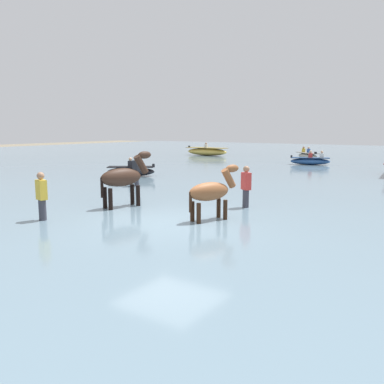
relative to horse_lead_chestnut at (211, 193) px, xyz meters
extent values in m
plane|color=#756B56|center=(-0.77, -0.78, -1.06)|extent=(120.00, 120.00, 0.00)
cube|color=slate|center=(-0.77, 9.22, -0.91)|extent=(90.00, 90.00, 0.31)
ellipsoid|color=brown|center=(-0.03, -0.06, 0.04)|extent=(0.88, 1.33, 0.50)
cylinder|color=black|center=(0.00, 0.40, -0.64)|extent=(0.12, 0.12, 0.86)
cylinder|color=black|center=(0.28, 0.28, -0.64)|extent=(0.12, 0.12, 0.86)
cylinder|color=black|center=(-0.34, -0.41, -0.64)|extent=(0.12, 0.12, 0.86)
cylinder|color=black|center=(-0.06, -0.53, -0.64)|extent=(0.12, 0.12, 0.86)
cylinder|color=brown|center=(0.23, 0.55, 0.36)|extent=(0.36, 0.50, 0.58)
ellipsoid|color=brown|center=(0.28, 0.66, 0.63)|extent=(0.33, 0.47, 0.22)
cylinder|color=black|center=(-0.26, -0.62, -0.19)|extent=(0.08, 0.08, 0.54)
ellipsoid|color=#382319|center=(-3.32, 0.02, 0.20)|extent=(0.85, 1.52, 0.57)
cylinder|color=black|center=(-3.36, 0.55, -0.58)|extent=(0.13, 0.13, 0.98)
cylinder|color=black|center=(-3.03, 0.46, -0.58)|extent=(0.13, 0.13, 0.98)
cylinder|color=black|center=(-3.62, -0.43, -0.58)|extent=(0.13, 0.13, 0.98)
cylinder|color=black|center=(-3.29, -0.52, -0.58)|extent=(0.13, 0.13, 0.98)
cylinder|color=#382319|center=(-3.13, 0.74, 0.56)|extent=(0.36, 0.57, 0.66)
ellipsoid|color=#382319|center=(-3.09, 0.88, 0.86)|extent=(0.33, 0.53, 0.25)
cylinder|color=black|center=(-3.50, -0.64, -0.07)|extent=(0.09, 0.09, 0.62)
ellipsoid|color=gold|center=(-14.18, 22.58, -0.42)|extent=(4.08, 1.29, 0.67)
cube|color=olive|center=(-14.18, 22.58, -0.06)|extent=(3.92, 1.24, 0.04)
cube|color=black|center=(-16.13, 22.55, 0.01)|extent=(0.12, 0.16, 0.18)
cube|color=white|center=(-14.18, 22.42, 0.11)|extent=(0.26, 0.18, 0.30)
sphere|color=#A37556|center=(-14.18, 22.42, 0.35)|extent=(0.18, 0.18, 0.18)
ellipsoid|color=black|center=(-8.84, 6.49, -0.52)|extent=(2.52, 2.08, 0.46)
cube|color=black|center=(-8.84, 6.49, -0.27)|extent=(2.42, 1.99, 0.04)
cube|color=black|center=(-7.86, 7.15, -0.20)|extent=(0.19, 0.20, 0.18)
cube|color=#232328|center=(-8.79, 6.41, -0.10)|extent=(0.32, 0.29, 0.30)
sphere|color=tan|center=(-8.79, 6.41, 0.14)|extent=(0.18, 0.18, 0.18)
ellipsoid|color=#B2AD9E|center=(-5.02, 23.26, -0.51)|extent=(2.53, 2.50, 0.49)
cube|color=slate|center=(-5.02, 23.26, -0.25)|extent=(2.43, 2.40, 0.04)
cube|color=black|center=(-4.10, 22.36, -0.18)|extent=(0.20, 0.20, 0.18)
cube|color=gold|center=(-5.55, 23.79, -0.08)|extent=(0.31, 0.31, 0.30)
sphere|color=#A37556|center=(-5.55, 23.79, 0.16)|extent=(0.18, 0.18, 0.18)
cube|color=#3356A8|center=(-4.97, 23.31, -0.08)|extent=(0.31, 0.31, 0.30)
sphere|color=tan|center=(-4.97, 23.31, 0.16)|extent=(0.18, 0.18, 0.18)
ellipsoid|color=#28518E|center=(-3.22, 18.37, -0.53)|extent=(2.75, 1.67, 0.45)
cube|color=navy|center=(-3.22, 18.37, -0.28)|extent=(2.64, 1.60, 0.04)
cube|color=black|center=(-4.40, 17.94, -0.21)|extent=(0.17, 0.19, 0.18)
cube|color=white|center=(-2.50, 18.54, -0.11)|extent=(0.31, 0.26, 0.30)
sphere|color=tan|center=(-2.50, 18.54, 0.13)|extent=(0.18, 0.18, 0.18)
cube|color=red|center=(-3.21, 18.35, -0.11)|extent=(0.31, 0.26, 0.30)
sphere|color=tan|center=(-3.21, 18.35, 0.13)|extent=(0.18, 0.18, 0.18)
cylinder|color=#383842|center=(-6.13, 3.88, -0.62)|extent=(0.20, 0.20, 0.88)
cube|color=#232328|center=(-6.13, 3.88, 0.09)|extent=(0.36, 0.27, 0.54)
sphere|color=#A37556|center=(-6.13, 3.88, 0.47)|extent=(0.20, 0.20, 0.20)
cylinder|color=#383842|center=(-0.03, 2.15, -0.62)|extent=(0.20, 0.20, 0.88)
cube|color=red|center=(-0.03, 2.15, 0.09)|extent=(0.38, 0.34, 0.54)
sphere|color=#A37556|center=(-0.03, 2.15, 0.47)|extent=(0.20, 0.20, 0.20)
cylinder|color=#383842|center=(-3.80, -2.57, -0.62)|extent=(0.20, 0.20, 0.88)
cube|color=gold|center=(-3.80, -2.57, 0.09)|extent=(0.36, 0.27, 0.54)
sphere|color=#A37556|center=(-3.80, -2.57, 0.47)|extent=(0.20, 0.20, 0.20)
camera|label=1|loc=(5.63, -9.30, 1.73)|focal=38.12mm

